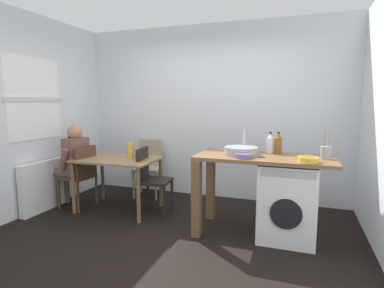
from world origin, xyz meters
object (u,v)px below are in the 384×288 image
chair_spare_by_wall (149,164)px  dining_table (118,165)px  bottle_squat_brown (278,144)px  utensil_crock (326,152)px  chair_opposite (150,177)px  colander (308,159)px  washing_machine (287,201)px  seated_person (72,161)px  vase (131,150)px  mixing_bowl (244,155)px  chair_person_seat (81,173)px  bottle_tall_green (270,144)px

chair_spare_by_wall → dining_table: bearing=73.3°
bottle_squat_brown → utensil_crock: 0.53m
chair_opposite → colander: size_ratio=4.50×
dining_table → washing_machine: (2.28, -0.18, -0.21)m
seated_person → vase: seated_person is taller
chair_spare_by_wall → washing_machine: 2.39m
colander → washing_machine: bearing=130.7°
chair_opposite → utensil_crock: size_ratio=3.00×
chair_spare_by_wall → mixing_bowl: size_ratio=4.97×
chair_spare_by_wall → bottle_squat_brown: 2.24m
mixing_bowl → colander: colander is taller
vase → dining_table: bearing=-146.3°
mixing_bowl → washing_machine: bearing=23.2°
chair_person_seat → bottle_squat_brown: bottle_squat_brown is taller
dining_table → chair_person_seat: chair_person_seat is taller
colander → vase: bearing=167.9°
bottle_squat_brown → seated_person: bearing=-177.4°
mixing_bowl → chair_person_seat: bearing=173.5°
chair_spare_by_wall → vase: (0.06, -0.67, 0.34)m
utensil_crock → vase: size_ratio=1.41×
dining_table → seated_person: bearing=-172.6°
utensil_crock → colander: size_ratio=1.50×
colander → vase: colander is taller
chair_person_seat → seated_person: size_ratio=0.75×
chair_person_seat → bottle_squat_brown: 2.74m
utensil_crock → seated_person: bearing=179.4°
chair_opposite → colander: colander is taller
chair_person_seat → vase: bearing=-67.9°
utensil_crock → chair_person_seat: bearing=179.7°
bottle_squat_brown → vase: (-1.99, 0.06, -0.19)m
vase → washing_machine: bearing=-7.4°
chair_opposite → vase: bearing=-106.9°
dining_table → chair_spare_by_wall: 0.79m
chair_opposite → seated_person: seated_person is taller
dining_table → mixing_bowl: 1.88m
dining_table → vase: vase is taller
chair_opposite → mixing_bowl: bearing=66.0°
chair_opposite → mixing_bowl: 1.47m
mixing_bowl → utensil_crock: size_ratio=0.60×
chair_person_seat → washing_machine: size_ratio=1.05×
bottle_tall_green → seated_person: bearing=-177.2°
chair_person_seat → chair_opposite: bearing=-76.2°
chair_person_seat → chair_opposite: (1.02, 0.15, 0.00)m
seated_person → bottle_tall_green: 2.78m
chair_person_seat → washing_machine: 2.82m
seated_person → vase: 0.89m
dining_table → bottle_tall_green: bearing=1.2°
mixing_bowl → vase: mixing_bowl is taller
washing_machine → utensil_crock: 0.67m
chair_spare_by_wall → bottle_squat_brown: bottle_squat_brown is taller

